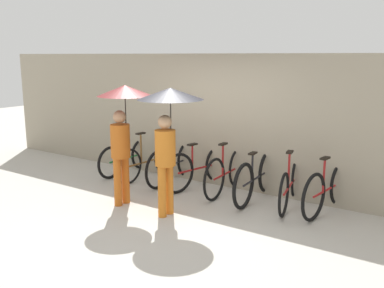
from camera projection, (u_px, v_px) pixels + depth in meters
ground_plane at (160, 216)px, 6.73m from camera, size 30.00×30.00×0.00m
back_wall at (224, 121)px, 8.08m from camera, size 12.24×0.12×2.51m
parked_bicycle_0 at (127, 157)px, 9.08m from camera, size 0.44×1.65×1.10m
parked_bicycle_1 at (148, 160)px, 8.73m from camera, size 0.44×1.81×1.07m
parked_bicycle_2 at (174, 163)px, 8.44m from camera, size 0.44×1.79×1.00m
parked_bicycle_3 at (200, 167)px, 8.12m from camera, size 0.55×1.81×1.11m
parked_bicycle_4 at (227, 172)px, 7.77m from camera, size 0.44×1.72×1.00m
parked_bicycle_5 at (256, 178)px, 7.41m from camera, size 0.44×1.83×0.98m
parked_bicycle_6 at (290, 184)px, 7.11m from camera, size 0.51×1.75×1.06m
parked_bicycle_7 at (328, 189)px, 6.82m from camera, size 0.44×1.74×0.98m
pedestrian_leading at (123, 114)px, 7.02m from camera, size 0.92×0.92×2.00m
pedestrian_center at (169, 115)px, 6.52m from camera, size 1.02×1.02×2.00m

